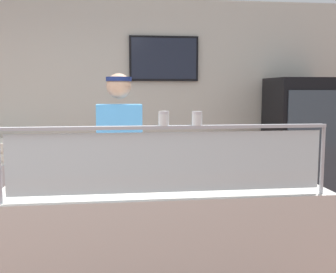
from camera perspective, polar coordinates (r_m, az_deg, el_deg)
name	(u,v)px	position (r m, az deg, el deg)	size (l,w,h in m)	color
shop_rear_unit	(144,111)	(4.91, -3.50, 3.59)	(6.61, 0.13, 2.70)	beige
serving_counter	(163,252)	(2.96, -0.65, -16.13)	(2.21, 0.73, 0.95)	silver
sneeze_guard	(169,153)	(2.45, 0.13, -2.33)	(2.03, 0.06, 0.45)	#B2B5BC
pizza_tray	(140,182)	(2.88, -3.96, -6.50)	(0.48, 0.48, 0.04)	#9EA0A8
pizza_server	(144,179)	(2.85, -3.40, -6.15)	(0.07, 0.28, 0.01)	#ADAFB7
parmesan_shaker	(164,119)	(2.43, -0.61, 2.47)	(0.07, 0.07, 0.09)	white
pepper_flake_shaker	(197,119)	(2.46, 4.19, 2.48)	(0.07, 0.07, 0.09)	white
worker_figure	(120,162)	(3.45, -6.81, -3.65)	(0.41, 0.50, 1.76)	#23232D
drink_fridge	(299,153)	(4.98, 18.27, -2.21)	(0.71, 0.68, 1.76)	black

